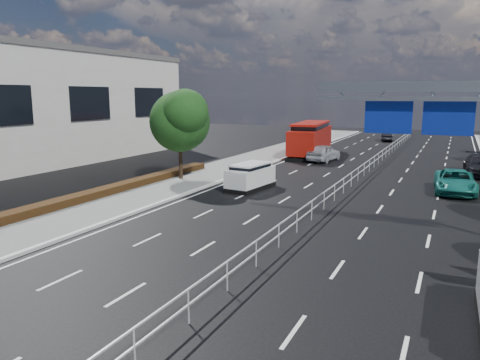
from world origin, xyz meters
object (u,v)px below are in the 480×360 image
at_px(overhead_gantry, 469,111).
at_px(red_bus, 311,138).
at_px(near_car_dark, 387,136).
at_px(parked_car_teal, 455,181).
at_px(near_car_silver, 324,153).
at_px(white_minivan, 250,177).

height_order(overhead_gantry, red_bus, overhead_gantry).
relative_size(overhead_gantry, near_car_dark, 2.51).
distance_m(overhead_gantry, near_car_dark, 46.69).
height_order(near_car_dark, parked_car_teal, parked_car_teal).
relative_size(red_bus, near_car_silver, 2.45).
bearing_deg(near_car_silver, near_car_dark, -89.33).
bearing_deg(near_car_silver, red_bus, -50.27).
bearing_deg(parked_car_teal, near_car_dark, 100.91).
height_order(near_car_silver, near_car_dark, near_car_silver).
bearing_deg(near_car_silver, white_minivan, 93.92).
xyz_separation_m(near_car_silver, near_car_dark, (2.73, 23.11, -0.15)).
bearing_deg(overhead_gantry, white_minivan, 150.85).
distance_m(near_car_silver, near_car_dark, 23.27).
xyz_separation_m(white_minivan, near_car_silver, (0.93, 15.32, -0.05)).
bearing_deg(overhead_gantry, parked_car_teal, 91.18).
relative_size(white_minivan, near_car_dark, 1.04).
bearing_deg(near_car_dark, parked_car_teal, 97.71).
bearing_deg(red_bus, overhead_gantry, -67.56).
relative_size(red_bus, near_car_dark, 2.88).
height_order(overhead_gantry, near_car_dark, overhead_gantry).
relative_size(near_car_silver, parked_car_teal, 0.90).
bearing_deg(near_car_dark, near_car_silver, 76.36).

